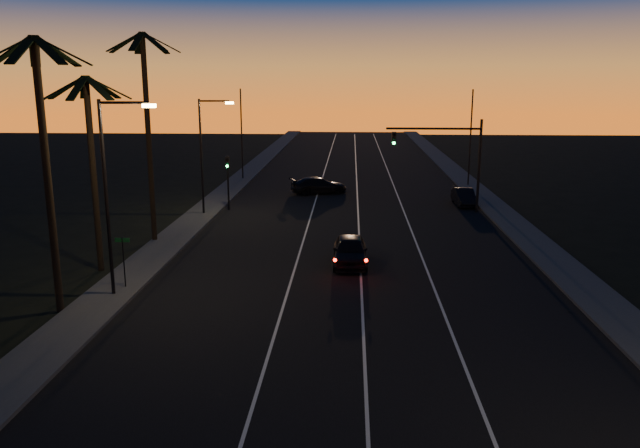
# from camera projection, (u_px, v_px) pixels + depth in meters

# --- Properties ---
(road) EXTENTS (20.00, 170.00, 0.01)m
(road) POSITION_uv_depth(u_px,v_px,m) (351.00, 244.00, 38.11)
(road) COLOR black
(road) RESTS_ON ground
(sidewalk_left) EXTENTS (2.40, 170.00, 0.16)m
(sidewalk_left) POSITION_uv_depth(u_px,v_px,m) (171.00, 241.00, 38.64)
(sidewalk_left) COLOR #363633
(sidewalk_left) RESTS_ON ground
(sidewalk_right) EXTENTS (2.40, 170.00, 0.16)m
(sidewalk_right) POSITION_uv_depth(u_px,v_px,m) (537.00, 245.00, 37.54)
(sidewalk_right) COLOR #363633
(sidewalk_right) RESTS_ON ground
(lane_stripe_left) EXTENTS (0.12, 160.00, 0.01)m
(lane_stripe_left) POSITION_uv_depth(u_px,v_px,m) (302.00, 243.00, 38.25)
(lane_stripe_left) COLOR silver
(lane_stripe_left) RESTS_ON road
(lane_stripe_mid) EXTENTS (0.12, 160.00, 0.01)m
(lane_stripe_mid) POSITION_uv_depth(u_px,v_px,m) (359.00, 244.00, 38.08)
(lane_stripe_mid) COLOR silver
(lane_stripe_mid) RESTS_ON road
(lane_stripe_right) EXTENTS (0.12, 160.00, 0.01)m
(lane_stripe_right) POSITION_uv_depth(u_px,v_px,m) (417.00, 245.00, 37.91)
(lane_stripe_right) COLOR silver
(lane_stripe_right) RESTS_ON road
(palm_near) EXTENTS (4.25, 4.16, 11.53)m
(palm_near) POSITION_uv_depth(u_px,v_px,m) (45.00, 148.00, 25.46)
(palm_near) COLOR black
(palm_near) RESTS_ON ground
(palm_mid) EXTENTS (4.25, 4.16, 10.03)m
(palm_mid) POSITION_uv_depth(u_px,v_px,m) (92.00, 152.00, 31.51)
(palm_mid) COLOR black
(palm_mid) RESTS_ON ground
(palm_far) EXTENTS (4.25, 4.16, 12.53)m
(palm_far) POSITION_uv_depth(u_px,v_px,m) (147.00, 118.00, 37.00)
(palm_far) COLOR black
(palm_far) RESTS_ON ground
(streetlight_left_near) EXTENTS (2.55, 0.26, 9.00)m
(streetlight_left_near) POSITION_uv_depth(u_px,v_px,m) (112.00, 183.00, 27.71)
(streetlight_left_near) COLOR black
(streetlight_left_near) RESTS_ON ground
(streetlight_left_far) EXTENTS (2.55, 0.26, 8.50)m
(streetlight_left_far) POSITION_uv_depth(u_px,v_px,m) (205.00, 147.00, 45.28)
(streetlight_left_far) COLOR black
(streetlight_left_far) RESTS_ON ground
(street_sign) EXTENTS (0.70, 0.06, 2.60)m
(street_sign) POSITION_uv_depth(u_px,v_px,m) (123.00, 256.00, 29.51)
(street_sign) COLOR black
(street_sign) RESTS_ON ground
(signal_mast) EXTENTS (7.10, 0.41, 7.00)m
(signal_mast) POSITION_uv_depth(u_px,v_px,m) (448.00, 149.00, 46.41)
(signal_mast) COLOR black
(signal_mast) RESTS_ON ground
(signal_post) EXTENTS (0.28, 0.37, 4.20)m
(signal_post) POSITION_uv_depth(u_px,v_px,m) (228.00, 173.00, 47.64)
(signal_post) COLOR black
(signal_post) RESTS_ON ground
(far_pole_left) EXTENTS (0.14, 0.14, 9.00)m
(far_pole_left) POSITION_uv_depth(u_px,v_px,m) (242.00, 135.00, 61.97)
(far_pole_left) COLOR black
(far_pole_left) RESTS_ON ground
(far_pole_right) EXTENTS (0.14, 0.14, 9.00)m
(far_pole_right) POSITION_uv_depth(u_px,v_px,m) (470.00, 139.00, 57.97)
(far_pole_right) COLOR black
(far_pole_right) RESTS_ON ground
(lead_car) EXTENTS (1.89, 5.10, 1.55)m
(lead_car) POSITION_uv_depth(u_px,v_px,m) (350.00, 250.00, 33.78)
(lead_car) COLOR black
(lead_car) RESTS_ON road
(right_car) EXTENTS (1.54, 4.11, 1.34)m
(right_car) POSITION_uv_depth(u_px,v_px,m) (464.00, 197.00, 49.91)
(right_car) COLOR black
(right_car) RESTS_ON road
(cross_car) EXTENTS (5.39, 3.53, 1.45)m
(cross_car) POSITION_uv_depth(u_px,v_px,m) (319.00, 185.00, 55.01)
(cross_car) COLOR black
(cross_car) RESTS_ON road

